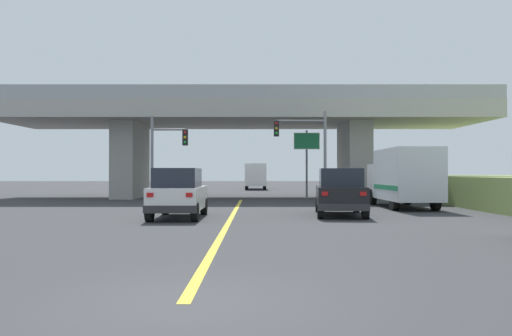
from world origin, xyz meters
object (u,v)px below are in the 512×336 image
at_px(highway_sign, 309,148).
at_px(semi_truck_distant, 257,176).
at_px(suv_crossing, 342,192).
at_px(traffic_signal_nearside, 310,144).
at_px(suv_lead, 180,193).
at_px(box_truck, 405,177).
at_px(traffic_signal_farside, 166,150).

xyz_separation_m(highway_sign, semi_truck_distant, (-3.56, 22.34, -2.04)).
height_order(suv_crossing, traffic_signal_nearside, traffic_signal_nearside).
xyz_separation_m(suv_lead, semi_truck_distant, (3.10, 37.05, 0.52)).
relative_size(traffic_signal_nearside, highway_sign, 1.18).
bearing_deg(highway_sign, box_truck, -63.91).
bearing_deg(semi_truck_distant, traffic_signal_nearside, -83.03).
bearing_deg(suv_crossing, traffic_signal_farside, 141.36).
bearing_deg(semi_truck_distant, traffic_signal_farside, -101.53).
distance_m(traffic_signal_farside, semi_truck_distant, 27.54).
height_order(box_truck, traffic_signal_nearside, traffic_signal_nearside).
bearing_deg(traffic_signal_nearside, suv_lead, -120.52).
bearing_deg(traffic_signal_farside, traffic_signal_nearside, 3.93).
height_order(suv_crossing, box_truck, box_truck).
relative_size(box_truck, traffic_signal_nearside, 1.22).
distance_m(suv_crossing, traffic_signal_nearside, 9.82).
bearing_deg(semi_truck_distant, suv_lead, -94.78).
bearing_deg(suv_lead, semi_truck_distant, 85.22).
xyz_separation_m(traffic_signal_farside, highway_sign, (9.05, 4.59, 0.33)).
bearing_deg(suv_lead, traffic_signal_nearside, 59.48).
bearing_deg(traffic_signal_nearside, box_truck, -45.41).
xyz_separation_m(suv_lead, suv_crossing, (6.75, 1.25, 0.00)).
bearing_deg(highway_sign, suv_crossing, -89.57).
relative_size(suv_lead, highway_sign, 0.94).
height_order(suv_crossing, traffic_signal_farside, traffic_signal_farside).
bearing_deg(traffic_signal_farside, highway_sign, 26.91).
bearing_deg(traffic_signal_farside, suv_lead, -76.68).
bearing_deg(box_truck, semi_truck_distant, 104.10).
xyz_separation_m(suv_crossing, box_truck, (4.12, 4.84, 0.60)).
relative_size(suv_lead, traffic_signal_farside, 0.85).
bearing_deg(box_truck, suv_crossing, -130.36).
distance_m(suv_crossing, semi_truck_distant, 35.99).
distance_m(suv_crossing, highway_sign, 13.70).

